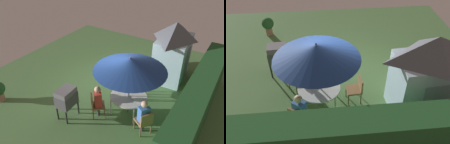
{
  "view_description": "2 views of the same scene",
  "coord_description": "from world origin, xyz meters",
  "views": [
    {
      "loc": [
        6.37,
        4.16,
        5.66
      ],
      "look_at": [
        0.46,
        0.39,
        1.21
      ],
      "focal_mm": 35.6,
      "sensor_mm": 36.0,
      "label": 1
    },
    {
      "loc": [
        0.81,
        6.79,
        5.8
      ],
      "look_at": [
        0.23,
        0.85,
        0.87
      ],
      "focal_mm": 39.17,
      "sensor_mm": 36.0,
      "label": 2
    }
  ],
  "objects": [
    {
      "name": "chair_far_side",
      "position": [
        1.46,
        2.27,
        0.52
      ],
      "size": [
        0.64,
        0.64,
        0.9
      ],
      "color": "olive",
      "rests_on": "ground"
    },
    {
      "name": "person_in_blue",
      "position": [
        1.42,
        2.2,
        0.78
      ],
      "size": [
        0.42,
        0.39,
        1.26
      ],
      "color": "#3866B2",
      "rests_on": "ground"
    },
    {
      "name": "bbq_grill",
      "position": [
        2.21,
        -0.35,
        0.85
      ],
      "size": [
        0.73,
        0.54,
        1.2
      ],
      "color": "#47474C",
      "rests_on": "ground"
    },
    {
      "name": "potted_plant_by_grill",
      "position": [
        -3.14,
        1.19,
        0.51
      ],
      "size": [
        0.61,
        0.61,
        0.87
      ],
      "color": "silver",
      "rests_on": "ground"
    },
    {
      "name": "person_in_red",
      "position": [
        1.58,
        0.53,
        0.78
      ],
      "size": [
        0.41,
        0.41,
        1.26
      ],
      "color": "#CC3D33",
      "rests_on": "ground"
    },
    {
      "name": "garden_shed",
      "position": [
        -2.27,
        1.79,
        1.32
      ],
      "size": [
        2.15,
        1.46,
        2.59
      ],
      "color": "#9EBCD1",
      "rests_on": "ground"
    },
    {
      "name": "hedge_backdrop",
      "position": [
        0.0,
        3.5,
        0.87
      ],
      "size": [
        6.17,
        0.77,
        1.74
      ],
      "color": "#1E4C23",
      "rests_on": "ground"
    },
    {
      "name": "patio_umbrella",
      "position": [
        0.86,
        1.34,
        2.03
      ],
      "size": [
        2.45,
        2.45,
        2.32
      ],
      "color": "#4C4C51",
      "rests_on": "ground"
    },
    {
      "name": "ground_plane",
      "position": [
        0.0,
        0.0,
        0.0
      ],
      "size": [
        11.0,
        11.0,
        0.0
      ],
      "primitive_type": "plane",
      "color": "#47703D"
    },
    {
      "name": "chair_toward_hedge",
      "position": [
        -0.32,
        1.26,
        0.52
      ],
      "size": [
        0.5,
        0.49,
        0.9
      ],
      "color": "olive",
      "rests_on": "ground"
    },
    {
      "name": "potted_plant_by_shed",
      "position": [
        2.97,
        -3.19,
        0.5
      ],
      "size": [
        0.52,
        0.52,
        0.83
      ],
      "color": "#936651",
      "rests_on": "ground"
    },
    {
      "name": "patio_table",
      "position": [
        0.86,
        1.34,
        0.68
      ],
      "size": [
        1.3,
        1.3,
        0.74
      ],
      "color": "white",
      "rests_on": "ground"
    },
    {
      "name": "chair_near_shed",
      "position": [
        1.64,
        0.46,
        0.52
      ],
      "size": [
        0.65,
        0.65,
        0.9
      ],
      "color": "olive",
      "rests_on": "ground"
    }
  ]
}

